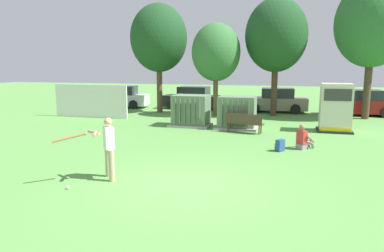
{
  "coord_description": "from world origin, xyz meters",
  "views": [
    {
      "loc": [
        2.45,
        -8.66,
        3.16
      ],
      "look_at": [
        -0.94,
        3.5,
        1.0
      ],
      "focal_mm": 33.46,
      "sensor_mm": 36.0,
      "label": 1
    }
  ],
  "objects_px": {
    "transformer_west": "(191,111)",
    "parked_car_left_of_center": "(192,98)",
    "batter": "(107,145)",
    "sports_ball": "(68,187)",
    "transformer_mid_west": "(237,113)",
    "seated_spectator": "(304,139)",
    "generator_enclosure": "(335,108)",
    "parked_car_leftmost": "(120,97)",
    "park_bench": "(244,122)",
    "parked_car_right_of_center": "(276,101)",
    "parked_car_rightmost": "(361,104)",
    "backpack": "(280,146)"
  },
  "relations": [
    {
      "from": "batter",
      "to": "backpack",
      "type": "height_order",
      "value": "batter"
    },
    {
      "from": "park_bench",
      "to": "parked_car_right_of_center",
      "type": "distance_m",
      "value": 8.34
    },
    {
      "from": "transformer_mid_west",
      "to": "batter",
      "type": "distance_m",
      "value": 9.35
    },
    {
      "from": "seated_spectator",
      "to": "parked_car_leftmost",
      "type": "height_order",
      "value": "parked_car_leftmost"
    },
    {
      "from": "transformer_mid_west",
      "to": "seated_spectator",
      "type": "bearing_deg",
      "value": -50.52
    },
    {
      "from": "batter",
      "to": "sports_ball",
      "type": "bearing_deg",
      "value": -120.12
    },
    {
      "from": "park_bench",
      "to": "seated_spectator",
      "type": "bearing_deg",
      "value": -45.3
    },
    {
      "from": "transformer_west",
      "to": "sports_ball",
      "type": "bearing_deg",
      "value": -92.38
    },
    {
      "from": "sports_ball",
      "to": "parked_car_left_of_center",
      "type": "bearing_deg",
      "value": 94.98
    },
    {
      "from": "generator_enclosure",
      "to": "sports_ball",
      "type": "relative_size",
      "value": 25.56
    },
    {
      "from": "park_bench",
      "to": "batter",
      "type": "distance_m",
      "value": 8.41
    },
    {
      "from": "parked_car_left_of_center",
      "to": "parked_car_right_of_center",
      "type": "distance_m",
      "value": 5.95
    },
    {
      "from": "batter",
      "to": "seated_spectator",
      "type": "distance_m",
      "value": 7.57
    },
    {
      "from": "transformer_mid_west",
      "to": "parked_car_left_of_center",
      "type": "bearing_deg",
      "value": 120.75
    },
    {
      "from": "transformer_west",
      "to": "parked_car_leftmost",
      "type": "xyz_separation_m",
      "value": [
        -7.42,
        6.63,
        -0.04
      ]
    },
    {
      "from": "parked_car_left_of_center",
      "to": "parked_car_right_of_center",
      "type": "relative_size",
      "value": 0.99
    },
    {
      "from": "transformer_mid_west",
      "to": "parked_car_rightmost",
      "type": "bearing_deg",
      "value": 45.06
    },
    {
      "from": "seated_spectator",
      "to": "parked_car_left_of_center",
      "type": "bearing_deg",
      "value": 123.92
    },
    {
      "from": "transformer_west",
      "to": "parked_car_left_of_center",
      "type": "distance_m",
      "value": 7.5
    },
    {
      "from": "transformer_west",
      "to": "transformer_mid_west",
      "type": "height_order",
      "value": "same"
    },
    {
      "from": "sports_ball",
      "to": "parked_car_rightmost",
      "type": "xyz_separation_m",
      "value": [
        9.69,
        16.95,
        0.71
      ]
    },
    {
      "from": "transformer_west",
      "to": "parked_car_left_of_center",
      "type": "xyz_separation_m",
      "value": [
        -1.95,
        7.24,
        -0.04
      ]
    },
    {
      "from": "transformer_mid_west",
      "to": "parked_car_rightmost",
      "type": "relative_size",
      "value": 0.49
    },
    {
      "from": "transformer_mid_west",
      "to": "parked_car_rightmost",
      "type": "distance_m",
      "value": 9.67
    },
    {
      "from": "batter",
      "to": "backpack",
      "type": "relative_size",
      "value": 3.95
    },
    {
      "from": "sports_ball",
      "to": "backpack",
      "type": "xyz_separation_m",
      "value": [
        5.11,
        5.7,
        0.17
      ]
    },
    {
      "from": "transformer_west",
      "to": "park_bench",
      "type": "bearing_deg",
      "value": -23.17
    },
    {
      "from": "transformer_west",
      "to": "seated_spectator",
      "type": "bearing_deg",
      "value": -35.09
    },
    {
      "from": "transformer_west",
      "to": "generator_enclosure",
      "type": "relative_size",
      "value": 0.91
    },
    {
      "from": "transformer_mid_west",
      "to": "sports_ball",
      "type": "bearing_deg",
      "value": -105.8
    },
    {
      "from": "parked_car_rightmost",
      "to": "parked_car_left_of_center",
      "type": "bearing_deg",
      "value": 177.39
    },
    {
      "from": "transformer_mid_west",
      "to": "parked_car_right_of_center",
      "type": "bearing_deg",
      "value": 77.63
    },
    {
      "from": "batter",
      "to": "parked_car_left_of_center",
      "type": "relative_size",
      "value": 0.41
    },
    {
      "from": "sports_ball",
      "to": "parked_car_leftmost",
      "type": "distance_m",
      "value": 18.26
    },
    {
      "from": "park_bench",
      "to": "parked_car_left_of_center",
      "type": "bearing_deg",
      "value": 119.86
    },
    {
      "from": "transformer_west",
      "to": "park_bench",
      "type": "xyz_separation_m",
      "value": [
        2.93,
        -1.25,
        -0.25
      ]
    },
    {
      "from": "transformer_west",
      "to": "backpack",
      "type": "height_order",
      "value": "transformer_west"
    },
    {
      "from": "park_bench",
      "to": "parked_car_right_of_center",
      "type": "bearing_deg",
      "value": 82.64
    },
    {
      "from": "seated_spectator",
      "to": "parked_car_rightmost",
      "type": "distance_m",
      "value": 11.26
    },
    {
      "from": "transformer_west",
      "to": "parked_car_right_of_center",
      "type": "height_order",
      "value": "same"
    },
    {
      "from": "park_bench",
      "to": "parked_car_right_of_center",
      "type": "relative_size",
      "value": 0.43
    },
    {
      "from": "parked_car_left_of_center",
      "to": "parked_car_right_of_center",
      "type": "xyz_separation_m",
      "value": [
        5.94,
        -0.23,
        0.0
      ]
    },
    {
      "from": "backpack",
      "to": "parked_car_rightmost",
      "type": "height_order",
      "value": "parked_car_rightmost"
    },
    {
      "from": "batter",
      "to": "seated_spectator",
      "type": "height_order",
      "value": "batter"
    },
    {
      "from": "transformer_west",
      "to": "park_bench",
      "type": "height_order",
      "value": "transformer_west"
    },
    {
      "from": "batter",
      "to": "transformer_mid_west",
      "type": "bearing_deg",
      "value": 76.0
    },
    {
      "from": "batter",
      "to": "sports_ball",
      "type": "relative_size",
      "value": 19.33
    },
    {
      "from": "backpack",
      "to": "parked_car_leftmost",
      "type": "xyz_separation_m",
      "value": [
        -12.11,
        11.14,
        0.54
      ]
    },
    {
      "from": "park_bench",
      "to": "batter",
      "type": "xyz_separation_m",
      "value": [
        -2.76,
        -7.94,
        0.44
      ]
    },
    {
      "from": "parked_car_right_of_center",
      "to": "sports_ball",
      "type": "bearing_deg",
      "value": -104.39
    }
  ]
}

